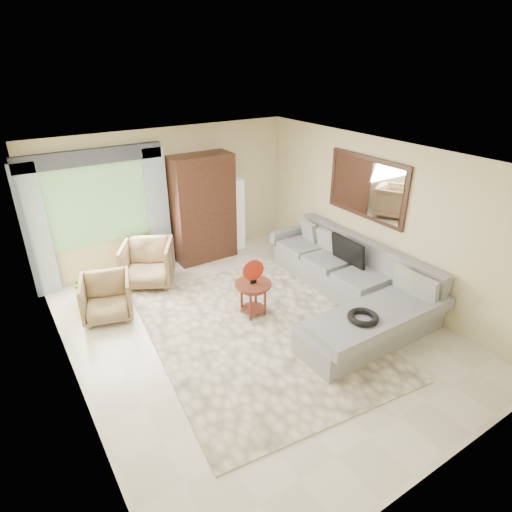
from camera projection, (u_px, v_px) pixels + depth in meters
ground at (255, 331)px, 6.47m from camera, size 6.00×6.00×0.00m
area_rug at (258, 331)px, 6.45m from camera, size 3.41×4.30×0.02m
sectional_sofa at (351, 287)px, 7.09m from camera, size 2.30×3.46×0.90m
tv_screen at (348, 251)px, 7.34m from camera, size 0.14×0.74×0.48m
garden_hose at (363, 317)px, 5.83m from camera, size 0.43×0.43×0.09m
coffee_table at (253, 298)px, 6.74m from camera, size 0.58×0.58×0.58m
red_disc at (253, 270)px, 6.52m from camera, size 0.34×0.10×0.34m
armchair_left at (107, 297)px, 6.68m from camera, size 0.92×0.94×0.69m
armchair_right at (148, 263)px, 7.64m from camera, size 1.17×1.17×0.79m
potted_plant at (88, 288)px, 7.15m from camera, size 0.52×0.48×0.50m
armoire at (203, 208)px, 8.35m from camera, size 1.20×0.55×2.10m
floor_lamp at (237, 214)px, 8.91m from camera, size 0.24×0.24×1.50m
window at (98, 205)px, 7.45m from camera, size 1.80×0.04×1.40m
curtain_left at (36, 232)px, 6.98m from camera, size 0.40×0.08×2.30m
curtain_right at (158, 209)px, 8.01m from camera, size 0.40×0.08×2.30m
valance at (90, 157)px, 7.03m from camera, size 2.40×0.12×0.26m
wall_mirror at (366, 188)px, 7.19m from camera, size 0.05×1.70×1.05m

